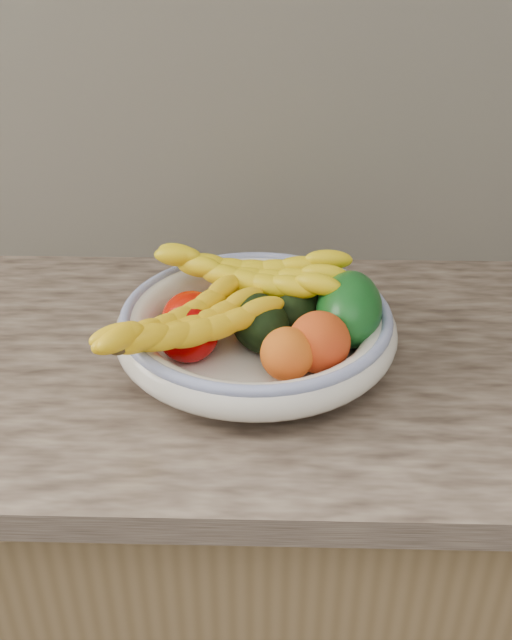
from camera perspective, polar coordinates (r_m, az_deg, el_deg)
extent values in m
cube|color=brown|center=(1.35, 0.02, -19.27)|extent=(2.40, 0.62, 0.86)
cube|color=tan|center=(1.04, 0.03, -3.21)|extent=(2.44, 0.66, 0.04)
cube|color=beige|center=(1.21, 0.41, 15.82)|extent=(2.40, 0.02, 0.50)
cylinder|color=silver|center=(1.01, 0.00, -2.53)|extent=(0.13, 0.13, 0.02)
cylinder|color=silver|center=(1.00, 0.00, -1.86)|extent=(0.32, 0.32, 0.01)
torus|color=silver|center=(0.99, 0.00, -0.60)|extent=(0.39, 0.39, 0.05)
torus|color=#3B4EA6|center=(0.98, 0.00, 0.50)|extent=(0.37, 0.37, 0.02)
ellipsoid|color=orange|center=(1.07, -1.25, 2.37)|extent=(0.06, 0.06, 0.05)
ellipsoid|color=orange|center=(1.07, 0.89, 2.23)|extent=(0.06, 0.06, 0.05)
ellipsoid|color=#F25F05|center=(1.05, -0.95, 1.90)|extent=(0.07, 0.07, 0.05)
ellipsoid|color=#C20E00|center=(0.99, -5.20, 0.19)|extent=(0.09, 0.09, 0.07)
ellipsoid|color=#AD0001|center=(0.95, -5.45, -1.15)|extent=(0.10, 0.10, 0.07)
ellipsoid|color=black|center=(0.97, 0.28, -0.21)|extent=(0.11, 0.13, 0.08)
ellipsoid|color=black|center=(1.00, 3.32, 0.91)|extent=(0.09, 0.11, 0.06)
ellipsoid|color=#0D4A16|center=(0.99, 7.44, 0.86)|extent=(0.12, 0.14, 0.12)
ellipsoid|color=orange|center=(0.90, 2.52, -2.73)|extent=(0.07, 0.07, 0.07)
ellipsoid|color=orange|center=(0.92, 5.07, -1.77)|extent=(0.10, 0.10, 0.08)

